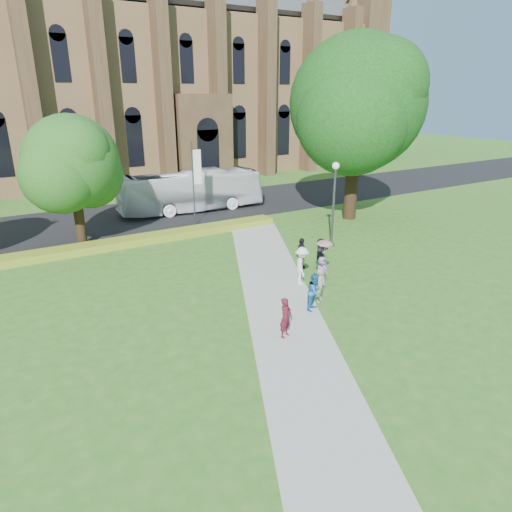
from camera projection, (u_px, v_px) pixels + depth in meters
ground at (294, 314)px, 19.96m from camera, size 160.00×160.00×0.00m
road at (148, 215)px, 36.11m from camera, size 160.00×10.00×0.02m
footpath at (281, 305)px, 20.76m from camera, size 15.58×28.54×0.04m
flower_hedge at (151, 238)px, 29.58m from camera, size 18.00×1.40×0.45m
cathedral at (168, 57)px, 52.47m from camera, size 52.60×18.25×28.00m
streetlamp at (334, 194)px, 27.71m from camera, size 0.44×0.44×5.24m
large_tree at (357, 104)px, 32.28m from camera, size 9.60×9.60×13.20m
street_tree_1 at (72, 162)px, 27.01m from camera, size 5.60×5.60×8.05m
banner_pole_0 at (195, 179)px, 32.11m from camera, size 0.70×0.10×6.00m
tour_coach at (191, 191)px, 36.71m from camera, size 11.78×3.38×3.24m
pedestrian_0 at (286, 318)px, 17.80m from camera, size 0.71×0.61×1.64m
pedestrian_1 at (315, 292)px, 20.04m from camera, size 1.04×0.97×1.70m
pedestrian_2 at (302, 266)px, 22.71m from camera, size 1.27×1.44×1.93m
pedestrian_3 at (301, 253)px, 24.74m from camera, size 1.09×0.88×1.73m
pedestrian_4 at (322, 272)px, 22.47m from camera, size 0.83×0.62×1.55m
pedestrian_5 at (321, 253)px, 24.85m from camera, size 1.55×1.35×1.69m
pedestrian_6 at (320, 285)px, 20.82m from camera, size 0.69×0.61×1.59m
parasol at (324, 249)px, 22.25m from camera, size 0.82×0.82×0.71m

